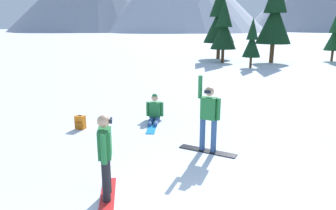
{
  "coord_description": "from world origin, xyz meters",
  "views": [
    {
      "loc": [
        -0.17,
        -4.25,
        3.29
      ],
      "look_at": [
        -1.99,
        4.6,
        1.0
      ],
      "focal_mm": 33.07,
      "sensor_mm": 36.0,
      "label": 1
    }
  ],
  "objects": [
    {
      "name": "pine_tree_tall",
      "position": [
        3.5,
        26.58,
        4.34
      ],
      "size": [
        3.22,
        3.22,
        7.97
      ],
      "color": "#472D19",
      "rests_on": "ground_plane"
    },
    {
      "name": "snowboarder_foreground",
      "position": [
        -2.45,
        0.89,
        0.9
      ],
      "size": [
        0.77,
        1.56,
        1.7
      ],
      "color": "red",
      "rests_on": "ground_plane"
    },
    {
      "name": "pine_tree_twin",
      "position": [
        -1.62,
        29.29,
        4.13
      ],
      "size": [
        3.25,
        3.25,
        7.56
      ],
      "color": "#472D19",
      "rests_on": "ground_plane"
    },
    {
      "name": "pine_tree_slender",
      "position": [
        9.51,
        29.13,
        2.58
      ],
      "size": [
        1.77,
        1.77,
        4.74
      ],
      "color": "#472D19",
      "rests_on": "ground_plane"
    },
    {
      "name": "backpack_orange",
      "position": [
        -4.98,
        4.74,
        0.21
      ],
      "size": [
        0.33,
        0.28,
        0.47
      ],
      "color": "orange",
      "rests_on": "ground_plane"
    },
    {
      "name": "snowboarder_midground",
      "position": [
        -0.69,
        3.65,
        0.98
      ],
      "size": [
        1.61,
        0.72,
        2.06
      ],
      "color": "black",
      "rests_on": "ground_plane"
    },
    {
      "name": "snowboarder_background",
      "position": [
        -2.79,
        6.1,
        0.33
      ],
      "size": [
        0.68,
        1.79,
        0.96
      ],
      "color": "#335184",
      "rests_on": "ground_plane"
    },
    {
      "name": "pine_tree_broad",
      "position": [
        -1.04,
        25.71,
        3.13
      ],
      "size": [
        2.41,
        2.41,
        5.74
      ],
      "color": "#472D19",
      "rests_on": "ground_plane"
    },
    {
      "name": "pine_tree_short",
      "position": [
        1.37,
        22.18,
        2.18
      ],
      "size": [
        1.48,
        1.48,
        4.01
      ],
      "color": "#472D19",
      "rests_on": "ground_plane"
    }
  ]
}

